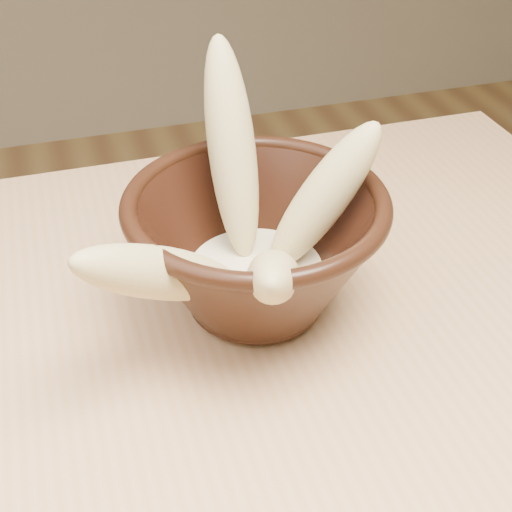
% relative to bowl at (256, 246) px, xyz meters
% --- Properties ---
extents(bowl, '(0.21, 0.21, 0.11)m').
position_rel_bowl_xyz_m(bowl, '(0.00, 0.00, 0.00)').
color(bowl, black).
rests_on(bowl, table).
extents(milk_puddle, '(0.12, 0.12, 0.02)m').
position_rel_bowl_xyz_m(milk_puddle, '(-0.00, 0.00, -0.03)').
color(milk_puddle, beige).
rests_on(milk_puddle, bowl).
extents(banana_upright, '(0.04, 0.10, 0.18)m').
position_rel_bowl_xyz_m(banana_upright, '(-0.00, 0.05, 0.06)').
color(banana_upright, tan).
rests_on(banana_upright, bowl).
extents(banana_left, '(0.16, 0.11, 0.12)m').
position_rel_bowl_xyz_m(banana_left, '(-0.08, -0.04, 0.02)').
color(banana_left, tan).
rests_on(banana_left, bowl).
extents(banana_right, '(0.11, 0.04, 0.14)m').
position_rel_bowl_xyz_m(banana_right, '(0.05, -0.00, 0.04)').
color(banana_right, tan).
rests_on(banana_right, bowl).
extents(banana_front, '(0.08, 0.14, 0.11)m').
position_rel_bowl_xyz_m(banana_front, '(-0.01, -0.06, 0.02)').
color(banana_front, tan).
rests_on(banana_front, bowl).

